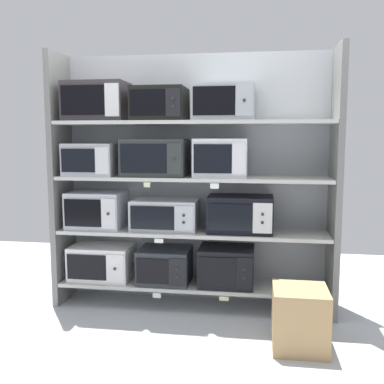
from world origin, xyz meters
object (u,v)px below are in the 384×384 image
(microwave_8, at_px, (221,158))
(microwave_9, at_px, (97,102))
(microwave_3, at_px, (97,210))
(microwave_4, at_px, (165,215))
(microwave_7, at_px, (155,158))
(microwave_10, at_px, (160,104))
(microwave_5, at_px, (240,214))
(microwave_1, at_px, (165,265))
(microwave_11, at_px, (224,103))
(microwave_6, at_px, (93,159))
(microwave_0, at_px, (102,262))
(microwave_2, at_px, (226,266))
(shipping_carton, at_px, (300,318))

(microwave_8, relative_size, microwave_9, 0.84)
(microwave_3, bearing_deg, microwave_4, -0.01)
(microwave_7, distance_m, microwave_10, 0.45)
(microwave_5, height_order, microwave_9, microwave_9)
(microwave_1, relative_size, microwave_10, 1.01)
(microwave_5, xyz_separation_m, microwave_10, (-0.69, -0.00, 0.92))
(microwave_1, height_order, microwave_8, microwave_8)
(microwave_9, height_order, microwave_11, microwave_9)
(microwave_9, bearing_deg, microwave_1, -0.00)
(microwave_1, relative_size, microwave_9, 0.84)
(microwave_1, distance_m, microwave_10, 1.40)
(microwave_4, bearing_deg, microwave_10, 179.92)
(microwave_4, bearing_deg, microwave_6, 179.98)
(microwave_11, bearing_deg, microwave_1, 179.98)
(microwave_7, bearing_deg, microwave_0, 179.99)
(microwave_6, relative_size, microwave_10, 0.99)
(microwave_3, xyz_separation_m, microwave_11, (1.12, -0.00, 0.93))
(microwave_1, height_order, microwave_10, microwave_10)
(microwave_1, bearing_deg, microwave_8, 0.00)
(microwave_11, bearing_deg, microwave_9, 179.99)
(microwave_0, bearing_deg, microwave_3, -179.95)
(microwave_10, bearing_deg, microwave_4, -0.08)
(microwave_7, bearing_deg, microwave_5, 0.01)
(microwave_6, relative_size, microwave_8, 0.99)
(microwave_0, distance_m, microwave_8, 1.43)
(microwave_3, xyz_separation_m, microwave_4, (0.62, -0.00, -0.03))
(microwave_2, height_order, microwave_8, microwave_8)
(microwave_0, bearing_deg, microwave_4, -0.01)
(microwave_1, xyz_separation_m, shipping_carton, (1.11, -0.66, -0.14))
(shipping_carton, bearing_deg, microwave_8, 133.18)
(microwave_3, height_order, microwave_9, microwave_9)
(microwave_5, relative_size, shipping_carton, 1.26)
(microwave_0, height_order, microwave_5, microwave_5)
(microwave_5, height_order, microwave_6, microwave_6)
(shipping_carton, bearing_deg, microwave_5, 124.24)
(microwave_9, bearing_deg, microwave_11, -0.01)
(microwave_5, bearing_deg, microwave_0, -180.00)
(microwave_3, relative_size, microwave_5, 0.88)
(microwave_2, bearing_deg, microwave_1, 179.98)
(microwave_0, bearing_deg, microwave_11, -0.01)
(microwave_7, bearing_deg, microwave_3, 179.99)
(microwave_2, distance_m, microwave_10, 1.50)
(microwave_0, xyz_separation_m, microwave_2, (1.13, -0.00, 0.01))
(microwave_9, xyz_separation_m, shipping_carton, (1.70, -0.66, -1.57))
(shipping_carton, bearing_deg, microwave_11, 132.07)
(microwave_1, relative_size, microwave_2, 0.96)
(microwave_3, relative_size, microwave_9, 0.91)
(microwave_3, height_order, microwave_10, microwave_10)
(microwave_1, bearing_deg, microwave_3, -180.00)
(microwave_6, distance_m, microwave_11, 1.24)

